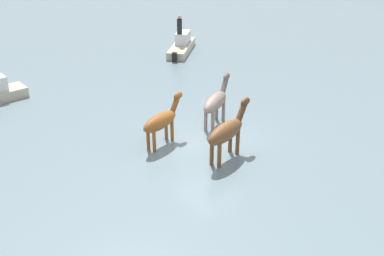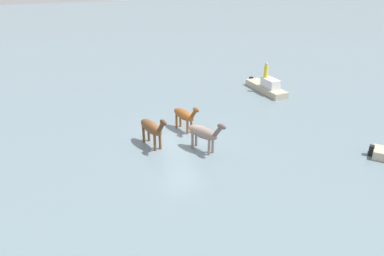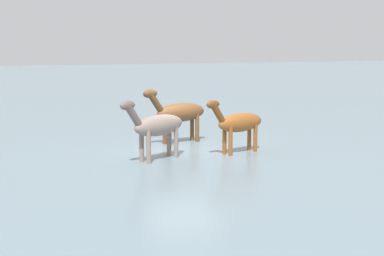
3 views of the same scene
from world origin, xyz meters
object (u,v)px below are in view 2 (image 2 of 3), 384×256
horse_mid_herd (185,115)px  boat_motor_center (267,88)px  horse_lead (152,128)px  person_watcher_seated (266,71)px  horse_dun_straggler (204,133)px

horse_mid_herd → boat_motor_center: 9.76m
horse_lead → horse_mid_herd: bearing=103.2°
boat_motor_center → person_watcher_seated: person_watcher_seated is taller
horse_dun_straggler → boat_motor_center: horse_dun_straggler is taller
horse_mid_herd → boat_motor_center: (-8.83, -4.10, -0.71)m
horse_dun_straggler → person_watcher_seated: 11.22m
horse_mid_herd → boat_motor_center: size_ratio=0.53×
horse_dun_straggler → horse_mid_herd: size_ratio=1.03×
boat_motor_center → person_watcher_seated: size_ratio=3.79×
horse_mid_herd → boat_motor_center: bearing=100.6°
horse_dun_straggler → horse_lead: 2.91m
boat_motor_center → horse_mid_herd: bearing=-64.9°
horse_mid_herd → boat_motor_center: horse_mid_herd is taller
horse_dun_straggler → horse_lead: (2.39, -1.65, 0.04)m
horse_lead → boat_motor_center: horse_lead is taller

